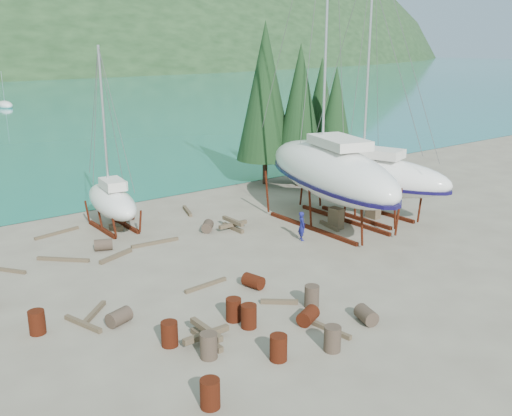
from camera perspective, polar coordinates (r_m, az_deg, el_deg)
ground at (r=25.12m, az=1.12°, el=-7.20°), size 600.00×600.00×0.00m
cypress_near_right at (r=40.52m, az=4.41°, el=10.21°), size 3.60×3.60×10.00m
cypress_mid_right at (r=40.21m, az=7.92°, el=8.81°), size 3.06×3.06×8.50m
cypress_back_left at (r=41.00m, az=0.94°, el=11.55°), size 4.14×4.14×11.50m
cypress_far_right at (r=43.34m, az=6.50°, el=9.77°), size 3.24×3.24×9.00m
moored_boat_mid at (r=101.43m, az=-23.81°, el=9.40°), size 2.00×5.00×6.05m
large_sailboat_near at (r=31.80m, az=7.40°, el=3.72°), size 7.00×13.08×19.78m
large_sailboat_far at (r=34.13m, az=11.24°, el=3.30°), size 5.65×10.22×15.54m
small_sailboat_shore at (r=32.30m, az=-14.21°, el=0.73°), size 2.69×6.36×9.88m
worker at (r=29.86m, az=4.61°, el=-1.80°), size 0.57×0.67×1.55m
drum_0 at (r=20.08m, az=-8.65°, el=-12.33°), size 0.58×0.58×0.88m
drum_1 at (r=21.81m, az=10.97°, el=-10.47°), size 0.82×1.01×0.58m
drum_3 at (r=19.06m, az=2.26°, el=-13.79°), size 0.58×0.58×0.88m
drum_4 at (r=34.15m, az=-12.84°, el=-0.70°), size 1.02×0.84×0.58m
drum_5 at (r=22.63m, az=5.60°, el=-8.78°), size 0.58×0.58×0.88m
drum_6 at (r=24.25m, az=-0.27°, el=-7.33°), size 0.76×0.98×0.58m
drum_8 at (r=22.02m, az=-21.06°, el=-10.61°), size 0.58×0.58×0.88m
drum_9 at (r=29.46m, az=-15.01°, el=-3.57°), size 1.04×0.88×0.58m
drum_10 at (r=21.50m, az=-2.25°, el=-10.12°), size 0.58×0.58×0.88m
drum_11 at (r=31.40m, az=-4.87°, el=-1.83°), size 1.01×1.04×0.58m
drum_12 at (r=21.44m, az=5.23°, el=-10.71°), size 1.04×0.88×0.58m
drum_13 at (r=16.97m, az=-4.61°, el=-18.01°), size 0.58×0.58×0.88m
drum_14 at (r=21.01m, az=-0.72°, el=-10.77°), size 0.58×0.58×0.88m
drum_15 at (r=21.86m, az=-13.53°, el=-10.56°), size 1.02×0.83×0.58m
drum_16 at (r=19.23m, az=-4.76°, el=-13.56°), size 0.58×0.58×0.88m
drum_17 at (r=19.73m, az=7.65°, el=-12.83°), size 0.58×0.58×0.88m
timber_1 at (r=32.23m, az=7.35°, el=-1.79°), size 0.55×1.77×0.19m
timber_4 at (r=22.90m, az=-15.86°, el=-10.03°), size 1.43×1.39×0.17m
timber_5 at (r=21.20m, az=6.80°, el=-11.72°), size 0.50×2.36×0.16m
timber_6 at (r=35.06m, az=-6.88°, el=-0.30°), size 0.84×1.96×0.19m
timber_7 at (r=22.93m, az=2.35°, el=-9.35°), size 1.24×1.10×0.17m
timber_8 at (r=28.35m, az=-13.83°, el=-4.69°), size 1.97×0.91×0.19m
timber_9 at (r=32.68m, az=-19.27°, el=-2.38°), size 2.58×0.67×0.15m
timber_10 at (r=29.82m, az=-10.05°, el=-3.43°), size 2.55×0.43×0.16m
timber_11 at (r=24.50m, az=-5.04°, el=-7.69°), size 2.12×0.31×0.15m
timber_12 at (r=22.19m, az=-16.93°, el=-11.02°), size 0.73×1.92×0.17m
timber_17 at (r=28.66m, az=-18.73°, el=-4.89°), size 1.95×1.93×0.16m
timber_pile_fore at (r=20.18m, az=-4.99°, el=-12.49°), size 1.80×1.80×0.60m
timber_pile_aft at (r=31.58m, az=-2.32°, el=-1.66°), size 1.80×1.80×0.60m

